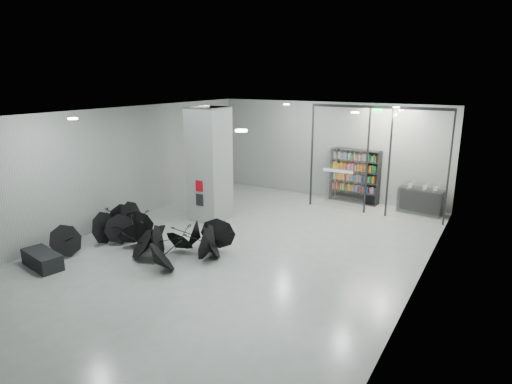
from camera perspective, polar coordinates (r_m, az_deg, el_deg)
The scene contains 10 objects.
room at distance 12.35m, azimuth -2.32°, elevation 4.77°, with size 14.00×14.02×4.01m.
column at distance 15.52m, azimuth -6.10°, elevation 3.60°, with size 1.20×1.20×4.00m, color slate.
fire_cabinet at distance 15.18m, azimuth -7.42°, elevation 0.79°, with size 0.28×0.04×0.38m, color #A50A07.
info_panel at distance 15.31m, azimuth -7.36°, elevation -1.03°, with size 0.30×0.03×0.42m, color black.
exit_sign at distance 16.13m, azimuth 15.52°, elevation 10.10°, with size 0.30×0.06×0.15m, color #0CE533.
glass_partition at distance 16.52m, azimuth 15.29°, elevation 4.48°, with size 5.06×0.08×4.00m.
bench at distance 13.26m, azimuth -26.06°, elevation -7.90°, with size 1.34×0.57×0.43m, color black.
bookshelf at distance 18.21m, azimuth 12.74°, elevation 2.05°, with size 1.98×0.40×2.18m, color black, non-canonical shape.
shop_counter at distance 17.52m, azimuth 20.64°, elevation -1.12°, with size 1.58×0.63×0.95m, color black.
umbrella_cluster at distance 13.38m, azimuth -13.38°, elevation -6.10°, with size 5.03×3.51×1.28m.
Camera 1 is at (6.57, -10.24, 4.99)m, focal length 30.71 mm.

